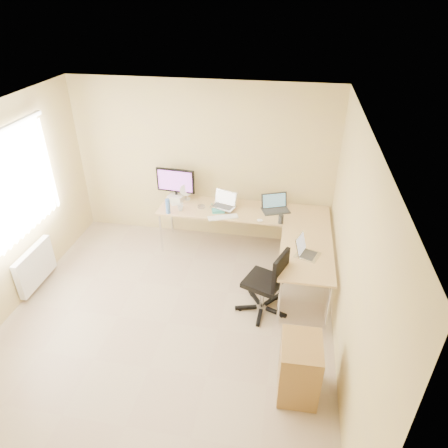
% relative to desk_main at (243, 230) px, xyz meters
% --- Properties ---
extents(floor, '(4.50, 4.50, 0.00)m').
position_rel_desk_main_xyz_m(floor, '(-0.72, -1.85, -0.36)').
color(floor, tan).
rests_on(floor, ground).
extents(ceiling, '(4.50, 4.50, 0.00)m').
position_rel_desk_main_xyz_m(ceiling, '(-0.72, -1.85, 2.24)').
color(ceiling, white).
rests_on(ceiling, ground).
extents(wall_back, '(4.50, 0.00, 4.50)m').
position_rel_desk_main_xyz_m(wall_back, '(-0.72, 0.40, 0.93)').
color(wall_back, tan).
rests_on(wall_back, ground).
extents(wall_front, '(4.50, 0.00, 4.50)m').
position_rel_desk_main_xyz_m(wall_front, '(-0.72, -4.10, 0.93)').
color(wall_front, tan).
rests_on(wall_front, ground).
extents(wall_right, '(0.00, 4.50, 4.50)m').
position_rel_desk_main_xyz_m(wall_right, '(1.38, -1.85, 0.93)').
color(wall_right, tan).
rests_on(wall_right, ground).
extents(desk_main, '(2.65, 0.70, 0.73)m').
position_rel_desk_main_xyz_m(desk_main, '(0.00, 0.00, 0.00)').
color(desk_main, tan).
rests_on(desk_main, ground).
extents(desk_return, '(0.70, 1.30, 0.73)m').
position_rel_desk_main_xyz_m(desk_return, '(0.98, -1.00, 0.00)').
color(desk_return, tan).
rests_on(desk_return, ground).
extents(monitor, '(0.64, 0.25, 0.54)m').
position_rel_desk_main_xyz_m(monitor, '(-1.13, 0.18, 0.63)').
color(monitor, black).
rests_on(monitor, desk_main).
extents(book_stack, '(0.26, 0.30, 0.04)m').
position_rel_desk_main_xyz_m(book_stack, '(-0.39, -0.06, 0.39)').
color(book_stack, teal).
rests_on(book_stack, desk_main).
extents(laptop_center, '(0.44, 0.38, 0.24)m').
position_rel_desk_main_xyz_m(laptop_center, '(-0.31, -0.03, 0.53)').
color(laptop_center, '#B4B4B4').
rests_on(laptop_center, desk_main).
extents(laptop_black, '(0.49, 0.43, 0.26)m').
position_rel_desk_main_xyz_m(laptop_black, '(0.50, 0.06, 0.49)').
color(laptop_black, '#262626').
rests_on(laptop_black, desk_main).
extents(keyboard, '(0.47, 0.29, 0.02)m').
position_rel_desk_main_xyz_m(keyboard, '(-0.27, -0.30, 0.38)').
color(keyboard, silver).
rests_on(keyboard, desk_main).
extents(mouse, '(0.11, 0.09, 0.03)m').
position_rel_desk_main_xyz_m(mouse, '(0.29, -0.30, 0.38)').
color(mouse, white).
rests_on(mouse, desk_main).
extents(mug, '(0.10, 0.10, 0.09)m').
position_rel_desk_main_xyz_m(mug, '(-0.96, -0.18, 0.41)').
color(mug, silver).
rests_on(mug, desk_main).
extents(cd_stack, '(0.15, 0.15, 0.03)m').
position_rel_desk_main_xyz_m(cd_stack, '(-0.67, -0.03, 0.38)').
color(cd_stack, silver).
rests_on(cd_stack, desk_main).
extents(water_bottle, '(0.08, 0.08, 0.24)m').
position_rel_desk_main_xyz_m(water_bottle, '(-1.13, -0.30, 0.48)').
color(water_bottle, '#4069AA').
rests_on(water_bottle, desk_main).
extents(papers, '(0.31, 0.33, 0.01)m').
position_rel_desk_main_xyz_m(papers, '(-1.13, 0.09, 0.37)').
color(papers, beige).
rests_on(papers, desk_main).
extents(white_box, '(0.28, 0.23, 0.09)m').
position_rel_desk_main_xyz_m(white_box, '(-1.13, 0.14, 0.41)').
color(white_box, beige).
rests_on(white_box, desk_main).
extents(desk_fan, '(0.28, 0.28, 0.28)m').
position_rel_desk_main_xyz_m(desk_fan, '(-0.95, 0.20, 0.50)').
color(desk_fan, silver).
rests_on(desk_fan, desk_main).
extents(black_cup, '(0.09, 0.09, 0.13)m').
position_rel_desk_main_xyz_m(black_cup, '(0.60, -0.30, 0.43)').
color(black_cup, '#272727').
rests_on(black_cup, desk_main).
extents(laptop_return, '(0.40, 0.36, 0.22)m').
position_rel_desk_main_xyz_m(laptop_return, '(0.98, -1.07, 0.48)').
color(laptop_return, silver).
rests_on(laptop_return, desk_return).
extents(office_chair, '(0.76, 0.76, 0.97)m').
position_rel_desk_main_xyz_m(office_chair, '(0.45, -1.38, 0.14)').
color(office_chair, black).
rests_on(office_chair, ground).
extents(cabinet, '(0.42, 0.51, 0.70)m').
position_rel_desk_main_xyz_m(cabinet, '(0.94, -2.58, -0.01)').
color(cabinet, brown).
rests_on(cabinet, ground).
extents(radiator, '(0.09, 0.80, 0.55)m').
position_rel_desk_main_xyz_m(radiator, '(-2.75, -1.45, -0.02)').
color(radiator, white).
rests_on(radiator, ground).
extents(window, '(0.10, 1.80, 1.40)m').
position_rel_desk_main_xyz_m(window, '(-2.78, -1.45, 1.19)').
color(window, white).
rests_on(window, wall_left).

